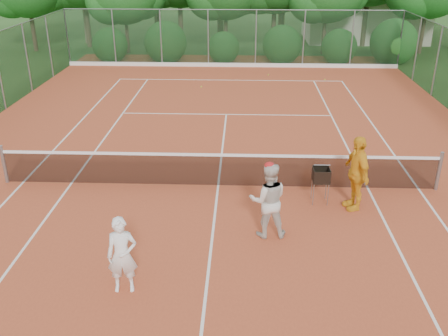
{
  "coord_description": "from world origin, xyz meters",
  "views": [
    {
      "loc": [
        0.65,
        -12.38,
        6.1
      ],
      "look_at": [
        0.21,
        -1.2,
        1.1
      ],
      "focal_mm": 40.0,
      "sensor_mm": 36.0,
      "label": 1
    }
  ],
  "objects_px": {
    "player_center_grp": "(268,200)",
    "player_yellow": "(356,173)",
    "player_white": "(122,255)",
    "ball_hopper": "(321,176)"
  },
  "relations": [
    {
      "from": "player_yellow",
      "to": "ball_hopper",
      "type": "xyz_separation_m",
      "value": [
        -0.81,
        0.26,
        -0.21
      ]
    },
    {
      "from": "player_center_grp",
      "to": "player_yellow",
      "type": "height_order",
      "value": "player_yellow"
    },
    {
      "from": "player_white",
      "to": "ball_hopper",
      "type": "height_order",
      "value": "player_white"
    },
    {
      "from": "player_white",
      "to": "player_yellow",
      "type": "height_order",
      "value": "player_yellow"
    },
    {
      "from": "player_white",
      "to": "player_yellow",
      "type": "distance_m",
      "value": 6.14
    },
    {
      "from": "player_center_grp",
      "to": "player_white",
      "type": "bearing_deg",
      "value": -143.08
    },
    {
      "from": "player_center_grp",
      "to": "ball_hopper",
      "type": "distance_m",
      "value": 2.18
    },
    {
      "from": "player_center_grp",
      "to": "player_yellow",
      "type": "relative_size",
      "value": 0.94
    },
    {
      "from": "player_yellow",
      "to": "ball_hopper",
      "type": "height_order",
      "value": "player_yellow"
    },
    {
      "from": "player_white",
      "to": "player_center_grp",
      "type": "height_order",
      "value": "player_center_grp"
    }
  ]
}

